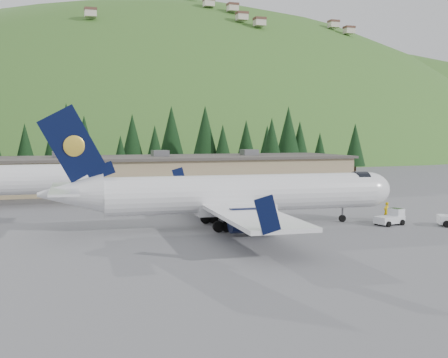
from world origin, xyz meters
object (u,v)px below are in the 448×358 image
terminal_building (128,173)px  ramp_worker (386,211)px  airliner (234,195)px  baggage_tug_a (391,218)px

terminal_building → ramp_worker: size_ratio=38.13×
airliner → terminal_building: bearing=99.4°
baggage_tug_a → terminal_building: size_ratio=0.04×
baggage_tug_a → airliner: bearing=151.7°
airliner → ramp_worker: (15.74, -1.21, -2.05)m
airliner → terminal_building: airliner is taller
baggage_tug_a → terminal_building: terminal_building is taller
baggage_tug_a → terminal_building: 45.61m
terminal_building → ramp_worker: bearing=-63.2°
baggage_tug_a → terminal_building: bearing=99.8°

